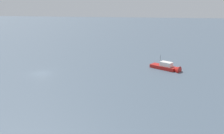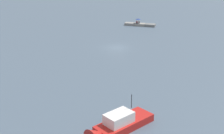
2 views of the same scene
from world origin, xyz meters
The scene contains 2 objects.
ground_plane centered at (0.00, 0.00, 0.00)m, with size 500.00×500.00×0.00m, color #475666.
motorboat_red_near centered at (-8.81, 29.50, 0.45)m, with size 5.94×7.79×4.30m.
Camera 1 is at (43.73, 25.59, 15.43)m, focal length 34.06 mm.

